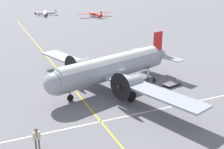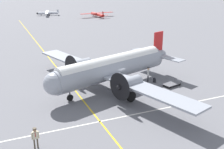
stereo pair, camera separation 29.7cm
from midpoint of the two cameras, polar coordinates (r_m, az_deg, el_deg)
ground_plane at (r=32.63m, az=0.26°, el=-2.63°), size 300.00×300.00×0.00m
apron_line_eastwest at (r=31.31m, az=-6.85°, el=-3.74°), size 120.00×0.16×0.01m
apron_line_northsouth at (r=26.88m, az=6.34°, el=-7.75°), size 0.16×120.00×0.01m
airliner_main at (r=31.55m, az=-0.28°, el=1.32°), size 24.51×17.41×5.55m
crew_foreground at (r=21.89m, az=-14.95°, el=-11.91°), size 0.29×0.57×1.69m
passenger_boarding at (r=34.19m, az=7.61°, el=0.35°), size 0.52×0.44×1.89m
suitcase_near_door at (r=34.49m, az=8.84°, el=-1.16°), size 0.42×0.19×0.57m
baggage_cart at (r=33.76m, az=12.36°, el=-1.82°), size 1.64×2.44×0.56m
light_aircraft_distant at (r=91.64m, az=-2.96°, el=12.12°), size 8.50×11.37×2.15m
light_aircraft_taxiing at (r=97.75m, az=-12.91°, el=12.08°), size 9.75×7.38×1.90m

